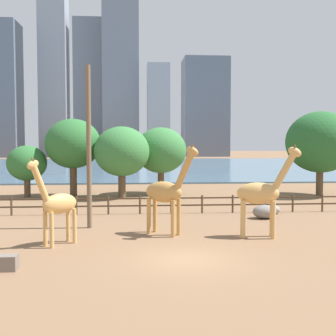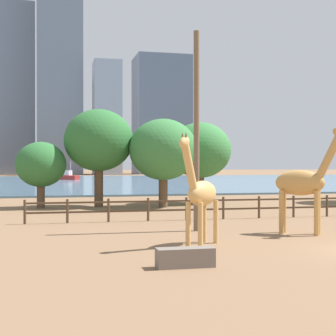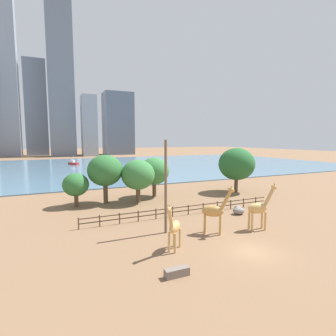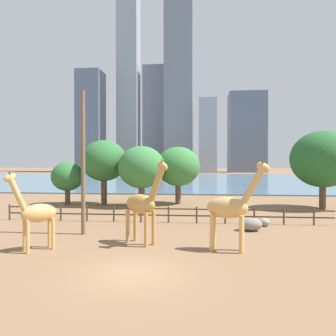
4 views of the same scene
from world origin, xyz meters
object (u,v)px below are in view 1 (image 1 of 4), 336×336
Objects in this scene: boulder_near_fence at (265,212)px; tree_left_small at (73,144)px; giraffe_companion at (57,204)px; tree_left_large at (27,163)px; tree_right_small at (122,152)px; utility_pole at (89,147)px; tree_center_broad at (320,142)px; giraffe_tall at (262,193)px; tree_right_tall at (161,151)px; boat_sailboat at (114,161)px; giraffe_young at (167,192)px; boulder_by_pole at (274,210)px.

boulder_near_fence is 19.95m from tree_left_small.
boulder_near_fence is (12.38, 6.47, -1.59)m from giraffe_companion.
tree_left_large is 0.74× the size of tree_right_small.
utility_pole is 1.18× the size of tree_center_broad.
giraffe_companion is at bearing -163.01° from giraffe_tall.
tree_left_small reaches higher than giraffe_companion.
utility_pole is 17.34m from tree_right_tall.
tree_left_small reaches higher than tree_left_large.
utility_pole is at bearing -40.98° from boat_sailboat.
boat_sailboat is at bearing -134.51° from giraffe_companion.
tree_left_large is (-7.39, 15.03, -1.62)m from utility_pole.
utility_pole reaches higher than tree_left_small.
giraffe_tall reaches higher than tree_left_large.
giraffe_tall is 0.52× the size of utility_pole.
tree_left_small is (-2.07, 19.46, 2.92)m from giraffe_companion.
giraffe_tall is 10.55m from giraffe_companion.
tree_left_small is at bearing 138.06° from boulder_near_fence.
tree_center_broad is (27.73, -0.98, 1.98)m from tree_left_large.
boulder_near_fence is 78.67m from boat_sailboat.
giraffe_tall is at bearing -34.61° from boat_sailboat.
giraffe_companion is 0.46× the size of utility_pole.
utility_pole is at bearing -63.81° from tree_left_large.
boulder_near_fence is 15.55m from tree_right_small.
boulder_near_fence is 0.24× the size of tree_right_tall.
utility_pole reaches higher than tree_right_tall.
tree_left_small is (-3.16, 15.23, 0.19)m from utility_pole.
boat_sailboat is at bearing 130.36° from giraffe_young.
tree_left_small reaches higher than boulder_near_fence.
giraffe_tall is 1.03× the size of tree_left_large.
tree_left_small is 64.58m from boat_sailboat.
tree_left_large is 4.60m from tree_left_small.
tree_right_small is at bearing -39.33° from boat_sailboat.
giraffe_companion is 20.29m from tree_left_large.
giraffe_companion is 16.06m from boulder_by_pole.
giraffe_tall is at bearing -78.04° from tree_right_tall.
giraffe_tall is 0.76× the size of tree_right_small.
boat_sailboat is at bearing 89.50° from tree_left_small.
boulder_near_fence is 16.01m from tree_right_tall.
tree_right_small is (4.62, -1.57, -0.70)m from tree_left_small.
boulder_near_fence is 0.24× the size of tree_right_small.
giraffe_tall reaches higher than boat_sailboat.
tree_center_broad is at bearing -23.58° from boat_sailboat.
tree_right_tall is 1.65× the size of boat_sailboat.
tree_left_small is (4.23, 0.20, 1.81)m from tree_left_large.
tree_right_small is at bearing -8.77° from tree_left_large.
tree_left_small is at bearing -171.13° from tree_right_tall.
utility_pole is at bearing -168.79° from boulder_near_fence.
boat_sailboat is at bearing 97.06° from tree_right_tall.
tree_left_large is 64.86m from boat_sailboat.
boulder_near_fence is 0.33× the size of tree_left_large.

